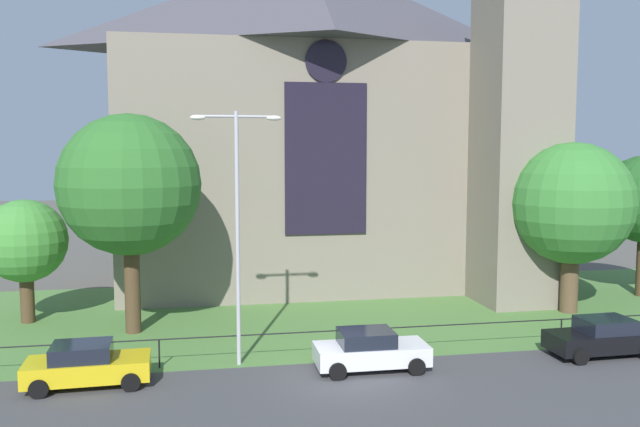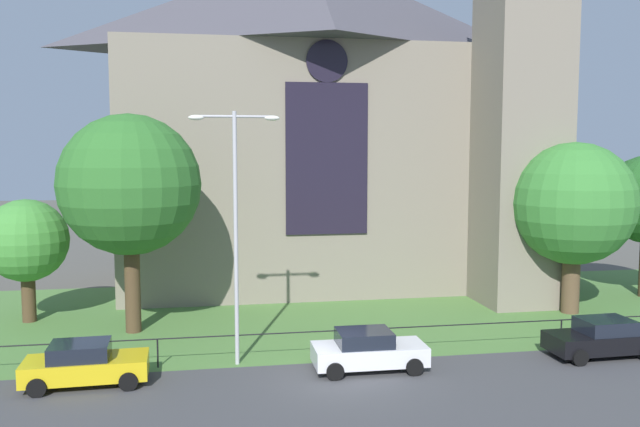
{
  "view_description": "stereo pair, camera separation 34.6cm",
  "coord_description": "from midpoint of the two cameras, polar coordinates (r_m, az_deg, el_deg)",
  "views": [
    {
      "loc": [
        -4.94,
        -22.61,
        8.23
      ],
      "look_at": [
        0.72,
        8.0,
        5.21
      ],
      "focal_mm": 37.4,
      "sensor_mm": 36.0,
      "label": 1
    },
    {
      "loc": [
        -4.6,
        -22.67,
        8.23
      ],
      "look_at": [
        0.72,
        8.0,
        5.21
      ],
      "focal_mm": 37.4,
      "sensor_mm": 36.0,
      "label": 2
    }
  ],
  "objects": [
    {
      "name": "grass_verge",
      "position": [
        32.08,
        -1.59,
        -9.32
      ],
      "size": [
        120.0,
        20.0,
        0.01
      ],
      "primitive_type": "cube",
      "color": "#517F3D",
      "rests_on": "ground"
    },
    {
      "name": "streetlamp_near",
      "position": [
        25.17,
        -7.49,
        0.4
      ],
      "size": [
        3.37,
        0.26,
        9.63
      ],
      "color": "#B2B2B7",
      "rests_on": "ground"
    },
    {
      "name": "parked_car_white",
      "position": [
        25.43,
        3.91,
        -11.59
      ],
      "size": [
        4.21,
        2.04,
        1.51
      ],
      "rotation": [
        0.0,
        0.0,
        -0.01
      ],
      "color": "silver",
      "rests_on": "ground"
    },
    {
      "name": "parked_car_black",
      "position": [
        29.23,
        22.64,
        -9.73
      ],
      "size": [
        4.25,
        2.13,
        1.51
      ],
      "rotation": [
        0.0,
        0.0,
        3.17
      ],
      "color": "black",
      "rests_on": "ground"
    },
    {
      "name": "tree_left_near",
      "position": [
        30.61,
        -16.29,
        2.31
      ],
      "size": [
        6.26,
        6.26,
        9.79
      ],
      "color": "#4C3823",
      "rests_on": "ground"
    },
    {
      "name": "ground",
      "position": [
        34.0,
        -2.11,
        -8.47
      ],
      "size": [
        160.0,
        160.0,
        0.0
      ],
      "primitive_type": "plane",
      "color": "#56544C"
    },
    {
      "name": "tree_left_far",
      "position": [
        34.41,
        -24.2,
        -2.22
      ],
      "size": [
        3.92,
        3.92,
        5.88
      ],
      "color": "#4C3823",
      "rests_on": "ground"
    },
    {
      "name": "iron_railing",
      "position": [
        26.97,
        4.06,
        -10.07
      ],
      "size": [
        33.05,
        0.07,
        1.13
      ],
      "color": "black",
      "rests_on": "ground"
    },
    {
      "name": "road_asphalt",
      "position": [
        22.73,
        2.46,
        -15.69
      ],
      "size": [
        120.0,
        8.0,
        0.01
      ],
      "primitive_type": "cube",
      "color": "#424244",
      "rests_on": "ground"
    },
    {
      "name": "parked_car_yellow",
      "position": [
        25.16,
        -19.72,
        -12.1
      ],
      "size": [
        4.26,
        2.15,
        1.51
      ],
      "rotation": [
        0.0,
        0.0,
        0.04
      ],
      "color": "gold",
      "rests_on": "ground"
    },
    {
      "name": "church_building",
      "position": [
        40.89,
        -0.13,
        8.41
      ],
      "size": [
        23.2,
        16.2,
        26.0
      ],
      "color": "gray",
      "rests_on": "ground"
    },
    {
      "name": "tree_right_near",
      "position": [
        35.48,
        20.5,
        0.77
      ],
      "size": [
        6.09,
        6.09,
        8.58
      ],
      "color": "brown",
      "rests_on": "ground"
    }
  ]
}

